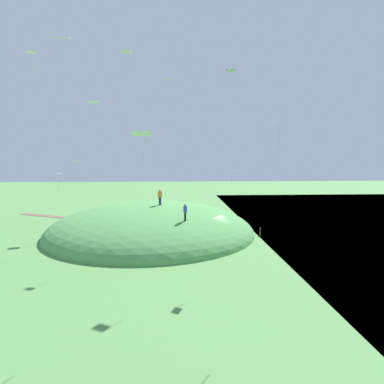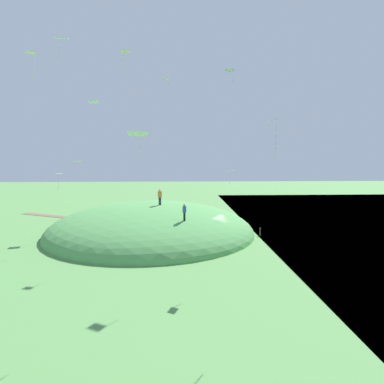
% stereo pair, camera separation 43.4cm
% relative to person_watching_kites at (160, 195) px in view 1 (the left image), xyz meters
% --- Properties ---
extents(ground_plane, '(160.00, 160.00, 0.00)m').
position_rel_person_watching_kites_xyz_m(ground_plane, '(-5.83, 2.55, -4.54)').
color(ground_plane, '#57904A').
extents(grass_hill, '(23.91, 24.87, 6.83)m').
position_rel_person_watching_kites_xyz_m(grass_hill, '(1.10, -1.03, -4.54)').
color(grass_hill, '#549950').
rests_on(grass_hill, ground_plane).
extents(dirt_path, '(15.90, 8.73, 0.04)m').
position_rel_person_watching_kites_xyz_m(dirt_path, '(14.17, -10.86, -4.52)').
color(dirt_path, brown).
rests_on(dirt_path, ground_plane).
extents(person_watching_kites, '(0.66, 0.66, 1.84)m').
position_rel_person_watching_kites_xyz_m(person_watching_kites, '(0.00, 0.00, 0.00)').
color(person_watching_kites, '#242E48').
rests_on(person_watching_kites, grass_hill).
extents(person_on_hilltop, '(0.52, 0.52, 1.81)m').
position_rel_person_watching_kites_xyz_m(person_on_hilltop, '(-2.67, -12.89, -3.39)').
color(person_on_hilltop, black).
rests_on(person_on_hilltop, ground_plane).
extents(person_with_child, '(0.40, 0.40, 1.66)m').
position_rel_person_watching_kites_xyz_m(person_with_child, '(-2.68, 5.64, -0.81)').
color(person_with_child, black).
rests_on(person_with_child, grass_hill).
extents(kite_0, '(1.17, 0.81, 1.64)m').
position_rel_person_watching_kites_xyz_m(kite_0, '(0.23, 18.00, 5.69)').
color(kite_0, white).
extents(kite_1, '(0.69, 0.93, 1.57)m').
position_rel_person_watching_kites_xyz_m(kite_1, '(1.85, 11.86, 12.05)').
color(kite_1, white).
extents(kite_2, '(0.99, 0.90, 1.34)m').
position_rel_person_watching_kites_xyz_m(kite_2, '(-6.63, 8.00, 11.75)').
color(kite_2, white).
extents(kite_3, '(0.74, 0.88, 1.06)m').
position_rel_person_watching_kites_xyz_m(kite_3, '(-6.00, 12.95, 3.27)').
color(kite_3, white).
extents(kite_4, '(0.78, 0.87, 1.58)m').
position_rel_person_watching_kites_xyz_m(kite_4, '(9.59, 4.51, 2.54)').
color(kite_4, silver).
extents(kite_5, '(0.79, 0.75, 1.94)m').
position_rel_person_watching_kites_xyz_m(kite_5, '(9.15, 10.68, 12.12)').
color(kite_5, white).
extents(kite_6, '(0.73, 0.60, 1.06)m').
position_rel_person_watching_kites_xyz_m(kite_6, '(-0.91, 2.15, 12.17)').
color(kite_6, white).
extents(kite_7, '(1.17, 0.95, 1.56)m').
position_rel_person_watching_kites_xyz_m(kite_7, '(9.47, -1.42, 3.76)').
color(kite_7, white).
extents(kite_8, '(0.70, 1.05, 2.38)m').
position_rel_person_watching_kites_xyz_m(kite_8, '(-7.80, 17.85, 6.45)').
color(kite_8, white).
extents(kite_9, '(1.09, 0.82, 1.14)m').
position_rel_person_watching_kites_xyz_m(kite_9, '(6.14, 3.96, 9.63)').
color(kite_9, white).
extents(kite_10, '(1.06, 0.81, 1.70)m').
position_rel_person_watching_kites_xyz_m(kite_10, '(5.81, 13.94, 12.26)').
color(kite_10, silver).
extents(mooring_post, '(0.14, 0.14, 0.90)m').
position_rel_person_watching_kites_xyz_m(mooring_post, '(-11.28, 1.25, -4.08)').
color(mooring_post, brown).
rests_on(mooring_post, ground_plane).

